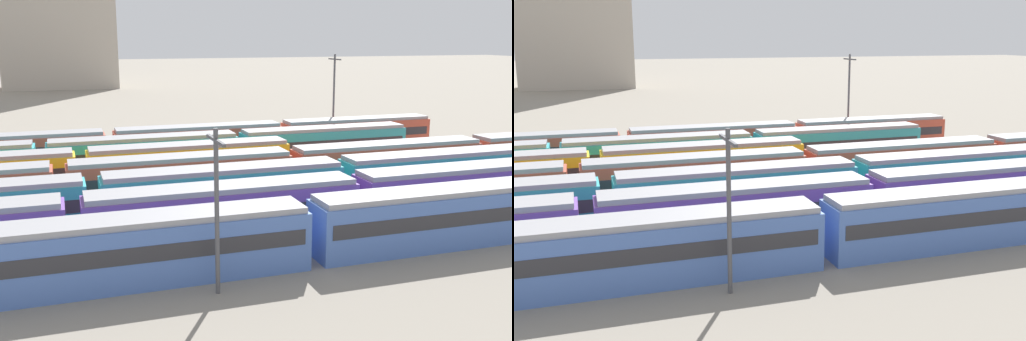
% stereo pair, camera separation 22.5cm
% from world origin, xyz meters
% --- Properties ---
extents(train_track_0, '(93.60, 3.06, 3.75)m').
position_xyz_m(train_track_0, '(40.50, 0.00, 1.90)').
color(train_track_0, '#4C70BC').
rests_on(train_track_0, ground_plane).
extents(train_track_1, '(74.70, 3.06, 3.75)m').
position_xyz_m(train_track_1, '(17.89, 5.20, 1.90)').
color(train_track_1, '#6B429E').
rests_on(train_track_1, ground_plane).
extents(train_track_2, '(112.50, 3.06, 3.75)m').
position_xyz_m(train_track_2, '(38.23, 10.40, 1.90)').
color(train_track_2, teal).
rests_on(train_track_2, ground_plane).
extents(train_track_3, '(112.50, 3.06, 3.75)m').
position_xyz_m(train_track_3, '(36.09, 15.60, 1.90)').
color(train_track_3, '#BC4C38').
rests_on(train_track_3, ground_plane).
extents(train_track_5, '(74.70, 3.06, 3.75)m').
position_xyz_m(train_track_5, '(15.63, 26.00, 1.90)').
color(train_track_5, teal).
rests_on(train_track_5, ground_plane).
extents(train_track_6, '(74.70, 3.06, 3.75)m').
position_xyz_m(train_track_6, '(22.21, 31.20, 1.90)').
color(train_track_6, '#BC4C38').
rests_on(train_track_6, ground_plane).
extents(catenary_pole_0, '(0.24, 3.20, 8.71)m').
position_xyz_m(catenary_pole_0, '(24.76, -2.73, 4.88)').
color(catenary_pole_0, '#4C4C51').
rests_on(catenary_pole_0, ground_plane).
extents(catenary_pole_3, '(0.24, 3.20, 11.00)m').
position_xyz_m(catenary_pole_3, '(49.07, 34.48, 6.06)').
color(catenary_pole_3, '#4C4C51').
rests_on(catenary_pole_3, ground_plane).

